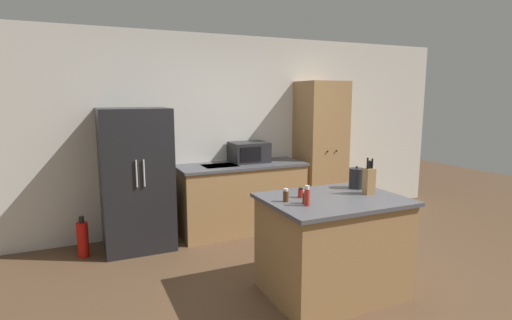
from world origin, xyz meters
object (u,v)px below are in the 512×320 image
pantry_cabinet (320,151)px  kettle (356,178)px  fire_extinguisher (83,239)px  spice_bottle_green_herb (307,196)px  spice_bottle_tall_dark (286,196)px  spice_bottle_short_red (301,193)px  knife_block (369,180)px  spice_bottle_amber_oil (305,198)px  refrigerator (136,179)px  microwave (249,152)px

pantry_cabinet → kettle: bearing=-112.8°
pantry_cabinet → fire_extinguisher: pantry_cabinet is taller
spice_bottle_green_herb → spice_bottle_tall_dark: bearing=117.8°
spice_bottle_green_herb → spice_bottle_short_red: bearing=70.4°
pantry_cabinet → spice_bottle_short_red: (-1.42, -1.85, -0.06)m
spice_bottle_short_red → spice_bottle_green_herb: bearing=-109.6°
knife_block → spice_bottle_short_red: 0.66m
pantry_cabinet → spice_bottle_short_red: 2.34m
spice_bottle_amber_oil → fire_extinguisher: bearing=132.4°
knife_block → spice_bottle_short_red: bearing=167.3°
spice_bottle_tall_dark → fire_extinguisher: spice_bottle_tall_dark is taller
knife_block → kettle: knife_block is taller
refrigerator → pantry_cabinet: (2.61, 0.07, 0.17)m
microwave → spice_bottle_short_red: bearing=-99.6°
knife_block → spice_bottle_short_red: size_ratio=3.86×
microwave → spice_bottle_amber_oil: microwave is taller
refrigerator → fire_extinguisher: (-0.62, -0.07, -0.62)m
pantry_cabinet → spice_bottle_green_herb: pantry_cabinet is taller
microwave → spice_bottle_amber_oil: bearing=-100.5°
refrigerator → microwave: size_ratio=3.39×
pantry_cabinet → microwave: size_ratio=4.09×
pantry_cabinet → spice_bottle_green_herb: size_ratio=11.70×
spice_bottle_short_red → spice_bottle_amber_oil: size_ratio=0.80×
spice_bottle_short_red → spice_bottle_amber_oil: bearing=-109.6°
spice_bottle_tall_dark → spice_bottle_green_herb: spice_bottle_green_herb is taller
spice_bottle_tall_dark → spice_bottle_amber_oil: 0.17m
spice_bottle_tall_dark → spice_bottle_short_red: spice_bottle_tall_dark is taller
refrigerator → spice_bottle_amber_oil: bearing=-60.5°
refrigerator → kettle: size_ratio=7.49×
pantry_cabinet → spice_bottle_green_herb: (-1.52, -2.10, -0.02)m
spice_bottle_short_red → fire_extinguisher: 2.59m
knife_block → spice_bottle_green_herb: size_ratio=1.99×
spice_bottle_green_herb → fire_extinguisher: size_ratio=0.36×
spice_bottle_tall_dark → spice_bottle_green_herb: bearing=-62.2°
kettle → fire_extinguisher: 3.07m
spice_bottle_amber_oil → spice_bottle_green_herb: (-0.02, -0.06, 0.03)m
knife_block → spice_bottle_tall_dark: 0.84m
spice_bottle_amber_oil → spice_bottle_green_herb: 0.07m
spice_bottle_short_red → kettle: bearing=7.8°
fire_extinguisher → refrigerator: bearing=6.5°
spice_bottle_amber_oil → kettle: (0.75, 0.28, 0.05)m
refrigerator → fire_extinguisher: 0.88m
microwave → knife_block: size_ratio=1.44×
spice_bottle_tall_dark → fire_extinguisher: bearing=132.3°
kettle → fire_extinguisher: (-2.49, 1.62, -0.79)m
knife_block → spice_bottle_tall_dark: (-0.83, 0.08, -0.08)m
pantry_cabinet → refrigerator: bearing=-178.5°
refrigerator → fire_extinguisher: size_ratio=3.54×
pantry_cabinet → spice_bottle_tall_dark: bearing=-130.0°
refrigerator → fire_extinguisher: refrigerator is taller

